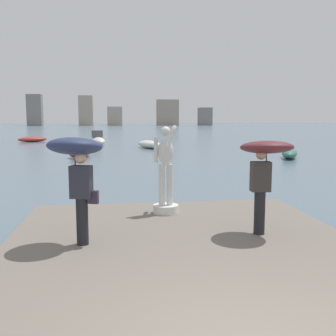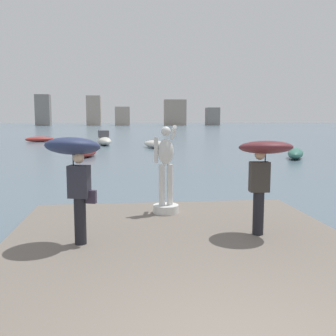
% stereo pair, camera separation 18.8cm
% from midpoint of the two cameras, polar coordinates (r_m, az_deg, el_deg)
% --- Properties ---
extents(ground_plane, '(400.00, 400.00, 0.00)m').
position_cam_midpoint_polar(ground_plane, '(43.49, -6.00, 3.55)').
color(ground_plane, slate).
extents(pier, '(6.77, 10.41, 0.40)m').
position_cam_midpoint_polar(pier, '(6.25, 3.78, -16.78)').
color(pier, '#70665B').
rests_on(pier, ground).
extents(statue_white_figure, '(0.63, 0.88, 2.18)m').
position_cam_midpoint_polar(statue_white_figure, '(9.72, -0.90, -1.54)').
color(statue_white_figure, silver).
rests_on(statue_white_figure, pier).
extents(onlooker_left, '(1.25, 1.27, 2.05)m').
position_cam_midpoint_polar(onlooker_left, '(7.42, -13.77, 1.25)').
color(onlooker_left, black).
rests_on(onlooker_left, pier).
extents(onlooker_right, '(1.13, 1.14, 1.94)m').
position_cam_midpoint_polar(onlooker_right, '(8.09, 13.18, 1.33)').
color(onlooker_right, black).
rests_on(onlooker_right, pier).
extents(boat_near, '(2.65, 4.30, 0.71)m').
position_cam_midpoint_polar(boat_near, '(36.33, -2.84, 3.43)').
color(boat_near, silver).
rests_on(boat_near, ground).
extents(boat_mid, '(2.16, 5.00, 1.49)m').
position_cam_midpoint_polar(boat_mid, '(41.31, -10.24, 4.01)').
color(boat_mid, silver).
rests_on(boat_mid, ground).
extents(boat_far, '(3.50, 2.45, 0.61)m').
position_cam_midpoint_polar(boat_far, '(48.56, -19.10, 3.93)').
color(boat_far, '#9E2D28').
rests_on(boat_far, ground).
extents(boat_leftward, '(2.45, 3.68, 0.69)m').
position_cam_midpoint_polar(boat_leftward, '(28.48, 16.97, 2.06)').
color(boat_leftward, '#336B5B').
rests_on(boat_leftward, ground).
extents(boat_rightward, '(1.85, 3.49, 0.60)m').
position_cam_midpoint_polar(boat_rightward, '(28.66, -12.73, 2.14)').
color(boat_rightward, '#9E2D28').
rests_on(boat_rightward, ground).
extents(distant_skyline, '(69.36, 10.11, 11.42)m').
position_cam_midpoint_polar(distant_skyline, '(153.67, -6.93, 7.88)').
color(distant_skyline, gray).
rests_on(distant_skyline, ground).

